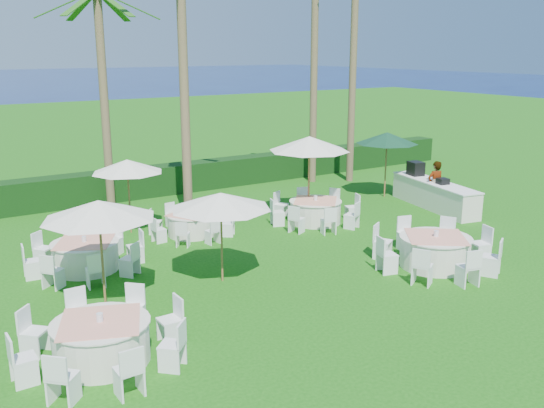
# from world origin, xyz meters

# --- Properties ---
(ground) EXTENTS (120.00, 120.00, 0.00)m
(ground) POSITION_xyz_m (0.00, 0.00, 0.00)
(ground) COLOR #14500D
(ground) RESTS_ON ground
(hedge) EXTENTS (34.00, 1.00, 1.20)m
(hedge) POSITION_xyz_m (0.00, 12.00, 0.60)
(hedge) COLOR black
(hedge) RESTS_ON ground
(banquet_table_a) EXTENTS (3.37, 3.37, 1.01)m
(banquet_table_a) POSITION_xyz_m (-4.95, -0.60, 0.45)
(banquet_table_a) COLOR silver
(banquet_table_a) RESTS_ON ground
(banquet_table_c) EXTENTS (3.50, 3.50, 1.05)m
(banquet_table_c) POSITION_xyz_m (4.60, -0.32, 0.46)
(banquet_table_c) COLOR silver
(banquet_table_c) RESTS_ON ground
(banquet_table_d) EXTENTS (3.24, 3.24, 0.97)m
(banquet_table_d) POSITION_xyz_m (-3.78, 4.65, 0.43)
(banquet_table_d) COLOR silver
(banquet_table_d) RESTS_ON ground
(banquet_table_e) EXTENTS (2.84, 2.84, 0.87)m
(banquet_table_e) POSITION_xyz_m (0.08, 6.05, 0.38)
(banquet_table_e) COLOR silver
(banquet_table_e) RESTS_ON ground
(banquet_table_f) EXTENTS (3.17, 3.17, 0.97)m
(banquet_table_f) POSITION_xyz_m (4.38, 5.04, 0.42)
(banquet_table_f) COLOR silver
(banquet_table_f) RESTS_ON ground
(umbrella_a) EXTENTS (2.68, 2.68, 2.57)m
(umbrella_a) POSITION_xyz_m (-4.05, 2.12, 2.34)
(umbrella_a) COLOR brown
(umbrella_a) RESTS_ON ground
(umbrella_b) EXTENTS (2.65, 2.65, 2.40)m
(umbrella_b) POSITION_xyz_m (-0.97, 1.89, 2.19)
(umbrella_b) COLOR brown
(umbrella_b) RESTS_ON ground
(umbrella_c) EXTENTS (2.34, 2.34, 2.47)m
(umbrella_c) POSITION_xyz_m (-1.53, 7.36, 2.26)
(umbrella_c) COLOR brown
(umbrella_c) RESTS_ON ground
(umbrella_d) EXTENTS (2.87, 2.87, 2.98)m
(umbrella_d) POSITION_xyz_m (4.50, 5.63, 2.72)
(umbrella_d) COLOR brown
(umbrella_d) RESTS_ON ground
(umbrella_green) EXTENTS (2.51, 2.51, 2.68)m
(umbrella_green) POSITION_xyz_m (9.08, 6.61, 2.44)
(umbrella_green) COLOR brown
(umbrella_green) RESTS_ON ground
(buffet_table) EXTENTS (1.73, 4.53, 1.58)m
(buffet_table) POSITION_xyz_m (9.44, 4.27, 0.55)
(buffet_table) COLOR silver
(buffet_table) RESTS_ON ground
(staff_person) EXTENTS (0.73, 0.55, 1.83)m
(staff_person) POSITION_xyz_m (9.44, 4.24, 0.91)
(staff_person) COLOR gray
(staff_person) RESTS_ON ground
(palm_b) EXTENTS (4.29, 4.35, 7.98)m
(palm_b) POSITION_xyz_m (-1.01, 11.06, 4.43)
(palm_b) COLOR brown
(palm_b) RESTS_ON ground
(palm_c) EXTENTS (4.41, 4.03, 10.44)m
(palm_c) POSITION_xyz_m (0.78, 7.81, 5.69)
(palm_c) COLOR brown
(palm_c) RESTS_ON ground
(palm_d) EXTENTS (4.34, 4.30, 9.60)m
(palm_d) POSITION_xyz_m (8.29, 10.61, 5.26)
(palm_d) COLOR brown
(palm_d) RESTS_ON ground
(palm_e) EXTENTS (4.12, 4.40, 10.82)m
(palm_e) POSITION_xyz_m (9.84, 9.81, 5.89)
(palm_e) COLOR brown
(palm_e) RESTS_ON ground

